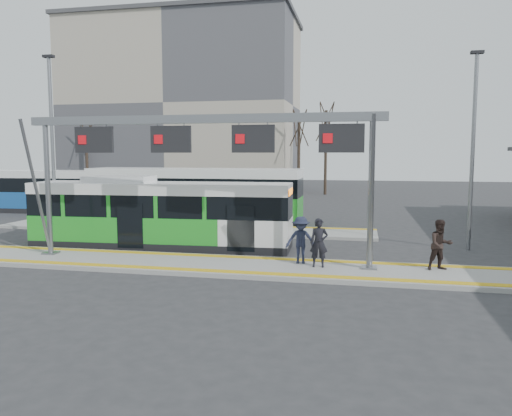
{
  "coord_description": "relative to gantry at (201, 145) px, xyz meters",
  "views": [
    {
      "loc": [
        5.18,
        -16.58,
        3.99
      ],
      "look_at": [
        1.03,
        3.0,
        1.81
      ],
      "focal_mm": 35.0,
      "sensor_mm": 36.0,
      "label": 1
    }
  ],
  "objects": [
    {
      "name": "tree_far",
      "position": [
        -21.74,
        29.18,
        1.43
      ],
      "size": [
        1.4,
        1.4,
        7.55
      ],
      "color": "#382B21",
      "rests_on": "ground"
    },
    {
      "name": "bg_bus_green",
      "position": [
        -4.08,
        10.91,
        -2.75
      ],
      "size": [
        12.57,
        2.76,
        3.14
      ],
      "rotation": [
        0.0,
        0.0,
        -0.01
      ],
      "color": "black",
      "rests_on": "ground"
    },
    {
      "name": "hero_bus",
      "position": [
        -2.86,
        3.02,
        -2.91
      ],
      "size": [
        11.16,
        2.88,
        3.04
      ],
      "rotation": [
        0.0,
        0.0,
        0.05
      ],
      "color": "black",
      "rests_on": "ground"
    },
    {
      "name": "bg_bus_blue",
      "position": [
        -14.24,
        13.68,
        -2.89
      ],
      "size": [
        11.03,
        2.99,
        2.85
      ],
      "rotation": [
        0.0,
        0.0,
        0.05
      ],
      "color": "black",
      "rests_on": "ground"
    },
    {
      "name": "gantry",
      "position": [
        0.0,
        0.0,
        0.0
      ],
      "size": [
        13.0,
        1.68,
        5.2
      ],
      "color": "slate",
      "rests_on": "platform_main"
    },
    {
      "name": "tactile_second",
      "position": [
        -3.65,
        8.9,
        -4.14
      ],
      "size": [
        20.0,
        0.35,
        0.02
      ],
      "color": "gold",
      "rests_on": "platform_second"
    },
    {
      "name": "platform_second",
      "position": [
        -3.65,
        7.75,
        -4.22
      ],
      "size": [
        20.0,
        3.0,
        0.15
      ],
      "primitive_type": "cube",
      "color": "gray",
      "rests_on": "ground"
    },
    {
      "name": "lamp_east",
      "position": [
        9.93,
        4.96,
        -0.02
      ],
      "size": [
        0.5,
        0.25,
        8.07
      ],
      "color": "slate",
      "rests_on": "ground"
    },
    {
      "name": "platform_main",
      "position": [
        0.35,
        -0.25,
        -4.22
      ],
      "size": [
        22.0,
        3.0,
        0.15
      ],
      "primitive_type": "cube",
      "color": "gray",
      "rests_on": "ground"
    },
    {
      "name": "lamp_west",
      "position": [
        -8.43,
        3.81,
        0.16
      ],
      "size": [
        0.5,
        0.25,
        8.42
      ],
      "color": "slate",
      "rests_on": "ground"
    },
    {
      "name": "passenger_a",
      "position": [
        4.16,
        -0.08,
        -3.32
      ],
      "size": [
        0.63,
        0.44,
        1.67
      ],
      "primitive_type": "imported",
      "rotation": [
        0.0,
        0.0,
        0.07
      ],
      "color": "black",
      "rests_on": "platform_main"
    },
    {
      "name": "tree_left",
      "position": [
        -0.19,
        29.28,
        1.98
      ],
      "size": [
        1.4,
        1.4,
        8.28
      ],
      "color": "#382B21",
      "rests_on": "ground"
    },
    {
      "name": "tree_mid",
      "position": [
        2.04,
        32.45,
        2.72
      ],
      "size": [
        1.4,
        1.4,
        9.26
      ],
      "color": "#382B21",
      "rests_on": "ground"
    },
    {
      "name": "apartment_block",
      "position": [
        -13.65,
        35.75,
        4.91
      ],
      "size": [
        24.5,
        12.5,
        18.4
      ],
      "color": "#A99F8D",
      "rests_on": "ground"
    },
    {
      "name": "ground",
      "position": [
        0.35,
        -0.25,
        -4.3
      ],
      "size": [
        120.0,
        120.0,
        0.0
      ],
      "primitive_type": "plane",
      "color": "#2D2D30",
      "rests_on": "ground"
    },
    {
      "name": "tactile_main",
      "position": [
        0.35,
        -0.25,
        -4.14
      ],
      "size": [
        22.0,
        2.65,
        0.02
      ],
      "color": "gold",
      "rests_on": "platform_main"
    },
    {
      "name": "passenger_b",
      "position": [
        8.14,
        0.33,
        -3.31
      ],
      "size": [
        0.99,
        0.88,
        1.68
      ],
      "primitive_type": "imported",
      "rotation": [
        0.0,
        0.0,
        0.36
      ],
      "color": "black",
      "rests_on": "platform_main"
    },
    {
      "name": "passenger_c",
      "position": [
        3.49,
        0.37,
        -3.32
      ],
      "size": [
        1.13,
        0.74,
        1.65
      ],
      "primitive_type": "imported",
      "rotation": [
        0.0,
        0.0,
        0.12
      ],
      "color": "#1F2438",
      "rests_on": "platform_main"
    }
  ]
}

